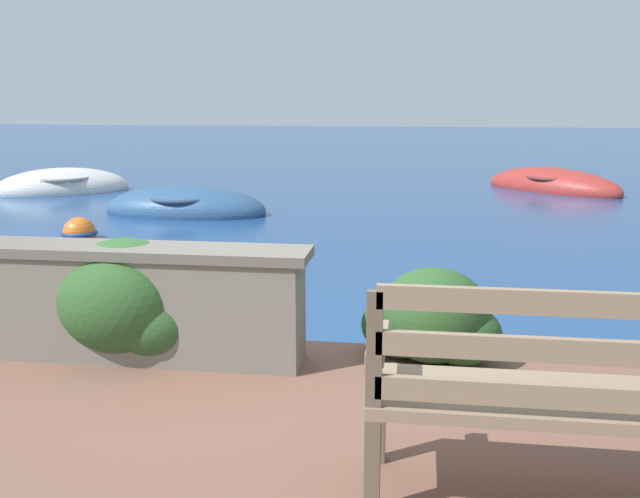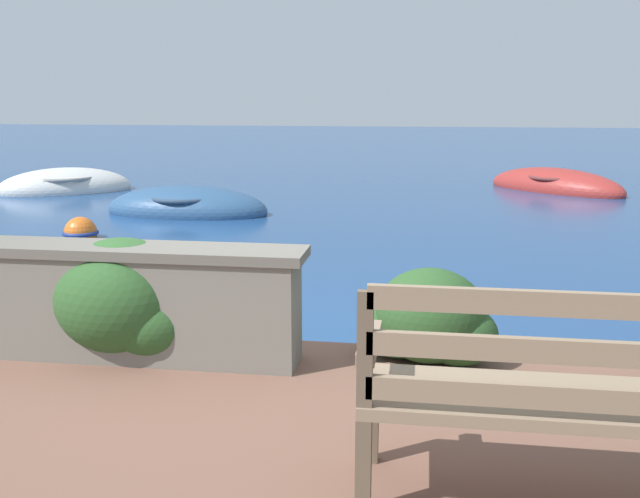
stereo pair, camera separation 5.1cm
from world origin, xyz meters
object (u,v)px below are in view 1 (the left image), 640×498
at_px(park_bench, 552,391).
at_px(rowboat_nearest, 186,210).
at_px(rowboat_mid, 63,188).
at_px(mooring_buoy, 79,233).
at_px(rowboat_far, 553,187).

relative_size(park_bench, rowboat_nearest, 0.54).
relative_size(rowboat_mid, mooring_buoy, 6.05).
bearing_deg(rowboat_nearest, mooring_buoy, 73.02).
bearing_deg(rowboat_mid, rowboat_far, 155.18).
bearing_deg(rowboat_far, rowboat_nearest, 74.33).
xyz_separation_m(park_bench, rowboat_mid, (-7.38, 10.22, -0.63)).
bearing_deg(park_bench, rowboat_far, 81.89).
xyz_separation_m(park_bench, rowboat_far, (2.05, 11.76, -0.64)).
bearing_deg(mooring_buoy, rowboat_mid, 119.88).
relative_size(park_bench, rowboat_far, 0.50).
xyz_separation_m(rowboat_nearest, mooring_buoy, (-0.72, -2.12, 0.01)).
xyz_separation_m(rowboat_mid, mooring_buoy, (2.49, -4.33, 0.00)).
distance_m(park_bench, rowboat_far, 11.95).
height_order(rowboat_nearest, mooring_buoy, rowboat_nearest).
relative_size(rowboat_nearest, rowboat_far, 0.93).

